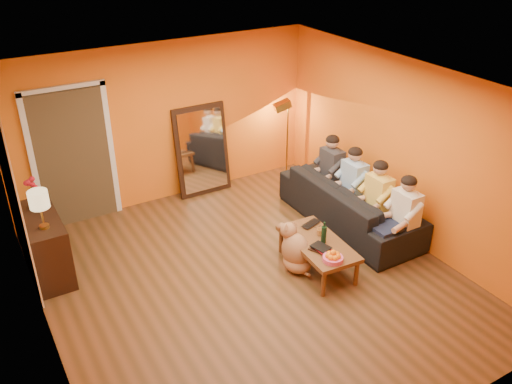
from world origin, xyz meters
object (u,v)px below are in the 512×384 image
mirror_frame (202,150)px  vase (35,203)px  person_mid_right (353,184)px  laptop (314,225)px  person_far_left (405,216)px  person_mid_left (378,199)px  dog (296,247)px  table_lamp (41,210)px  sideboard (46,245)px  tumbler (320,232)px  floor_lamp (287,140)px  wine_bottle (324,232)px  sofa (350,204)px  coffee_table (317,255)px  person_far_right (331,171)px

mirror_frame → vase: mirror_frame is taller
person_mid_right → laptop: bearing=-157.5°
person_far_left → person_mid_left: 0.55m
dog → person_far_left: person_far_left is taller
person_mid_right → table_lamp: bearing=171.5°
sideboard → mirror_frame: bearing=21.2°
person_far_left → tumbler: size_ratio=12.06×
sideboard → person_mid_right: bearing=-12.3°
person_mid_right → tumbler: person_mid_right is taller
floor_lamp → wine_bottle: size_ratio=4.65×
mirror_frame → person_far_left: bearing=-63.2°
table_lamp → wine_bottle: (3.19, -1.49, -0.53)m
sideboard → person_mid_left: person_mid_left is taller
sofa → person_mid_right: size_ratio=2.01×
mirror_frame → wine_bottle: bearing=-82.0°
coffee_table → vase: vase is taller
dog → table_lamp: bearing=162.9°
mirror_frame → sofa: bearing=-55.8°
table_lamp → coffee_table: bearing=-24.6°
coffee_table → vase: size_ratio=6.62×
floor_lamp → person_far_left: floor_lamp is taller
person_far_left → person_mid_left: bearing=90.0°
mirror_frame → dog: size_ratio=2.24×
coffee_table → person_mid_left: size_ratio=1.00×
table_lamp → sofa: (4.24, -0.75, -0.75)m
coffee_table → floor_lamp: bearing=69.1°
person_far_left → sofa: bearing=97.4°
mirror_frame → vase: (-2.79, -0.83, 0.18)m
coffee_table → tumbler: size_ratio=12.06×
dog → person_mid_right: size_ratio=0.56×
coffee_table → person_mid_left: 1.31m
mirror_frame → coffee_table: bearing=-82.8°
floor_lamp → laptop: floor_lamp is taller
vase → person_mid_right: bearing=-15.4°
person_far_left → vase: bearing=152.2°
mirror_frame → person_far_left: size_ratio=1.25×
coffee_table → person_mid_right: 1.51m
person_far_right → sideboard: bearing=174.7°
person_far_right → vase: person_far_right is taller
mirror_frame → floor_lamp: mirror_frame is taller
mirror_frame → wine_bottle: (0.40, -2.87, -0.18)m
mirror_frame → wine_bottle: mirror_frame is taller
dog → person_far_right: size_ratio=0.56×
person_mid_left → wine_bottle: bearing=-166.4°
laptop → mirror_frame: bearing=84.8°
floor_lamp → vase: 4.35m
tumbler → person_mid_right: bearing=31.0°
floor_lamp → vase: bearing=-158.1°
dog → vase: size_ratio=3.68×
person_mid_left → tumbler: 1.12m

